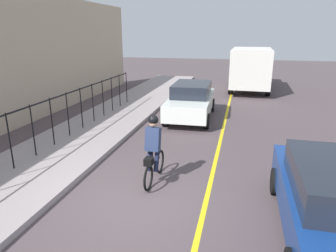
# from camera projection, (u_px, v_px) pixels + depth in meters

# --- Properties ---
(ground_plane) EXTENTS (80.00, 80.00, 0.00)m
(ground_plane) POSITION_uv_depth(u_px,v_px,m) (137.00, 199.00, 7.33)
(ground_plane) COLOR #4E4246
(lane_line_centre) EXTENTS (36.00, 0.12, 0.01)m
(lane_line_centre) POSITION_uv_depth(u_px,v_px,m) (205.00, 207.00, 6.97)
(lane_line_centre) COLOR yellow
(lane_line_centre) RESTS_ON ground
(sidewalk) EXTENTS (40.00, 3.20, 0.15)m
(sidewalk) POSITION_uv_depth(u_px,v_px,m) (14.00, 180.00, 8.07)
(sidewalk) COLOR gray
(sidewalk) RESTS_ON ground
(iron_fence) EXTENTS (16.66, 0.04, 1.60)m
(iron_fence) POSITION_uv_depth(u_px,v_px,m) (21.00, 127.00, 8.75)
(iron_fence) COLOR black
(iron_fence) RESTS_ON sidewalk
(cyclist_lead) EXTENTS (1.71, 0.37, 1.83)m
(cyclist_lead) POSITION_uv_depth(u_px,v_px,m) (153.00, 150.00, 7.89)
(cyclist_lead) COLOR black
(cyclist_lead) RESTS_ON ground
(patrol_sedan) EXTENTS (4.40, 1.93, 1.58)m
(patrol_sedan) POSITION_uv_depth(u_px,v_px,m) (334.00, 200.00, 5.71)
(patrol_sedan) COLOR navy
(patrol_sedan) RESTS_ON ground
(parked_sedan_rear) EXTENTS (4.45, 2.02, 1.58)m
(parked_sedan_rear) POSITION_uv_depth(u_px,v_px,m) (191.00, 100.00, 14.00)
(parked_sedan_rear) COLOR white
(parked_sedan_rear) RESTS_ON ground
(box_truck_background) EXTENTS (6.76, 2.65, 2.78)m
(box_truck_background) POSITION_uv_depth(u_px,v_px,m) (251.00, 67.00, 20.64)
(box_truck_background) COLOR silver
(box_truck_background) RESTS_ON ground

